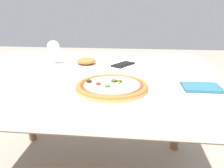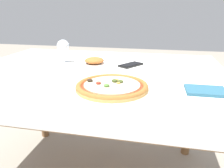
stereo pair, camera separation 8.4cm
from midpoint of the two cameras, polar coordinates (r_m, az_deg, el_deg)
dining_table at (r=1.14m, az=-8.90°, el=-0.71°), size 1.37×1.13×0.73m
pizza_plate at (r=0.85m, az=-2.86°, el=-0.87°), size 0.31×0.31×0.04m
fork at (r=1.31m, az=-28.76°, el=3.20°), size 0.04×0.17×0.00m
wine_glass_far_left at (r=1.32m, az=-16.89°, el=9.04°), size 0.07×0.07×0.14m
cell_phone at (r=1.25m, az=0.98°, el=5.10°), size 0.14×0.16×0.01m
side_plate at (r=1.26m, az=-8.63°, el=5.50°), size 0.19×0.19×0.05m
napkin_folded at (r=0.93m, az=20.01°, el=-0.87°), size 0.15×0.11×0.01m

